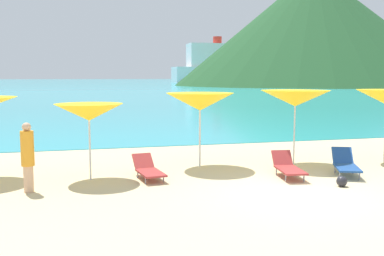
{
  "coord_description": "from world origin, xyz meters",
  "views": [
    {
      "loc": [
        -4.87,
        -9.21,
        2.72
      ],
      "look_at": [
        -1.56,
        3.52,
        1.2
      ],
      "focal_mm": 41.88,
      "sensor_mm": 36.0,
      "label": 1
    }
  ],
  "objects": [
    {
      "name": "ground_plane",
      "position": [
        0.0,
        10.0,
        -0.15
      ],
      "size": [
        50.0,
        100.0,
        0.3
      ],
      "primitive_type": "cube",
      "color": "beige"
    },
    {
      "name": "ocean_water",
      "position": [
        0.0,
        227.72,
        0.01
      ],
      "size": [
        650.0,
        440.0,
        0.02
      ],
      "primitive_type": "cube",
      "color": "#2DADBC",
      "rests_on": "ground_plane"
    },
    {
      "name": "headland_hill",
      "position": [
        65.76,
        115.67,
        17.48
      ],
      "size": [
        84.56,
        84.56,
        34.97
      ],
      "primitive_type": "cone",
      "color": "#235128",
      "rests_on": "ground_plane"
    },
    {
      "name": "umbrella_1",
      "position": [
        -4.55,
        2.75,
        1.79
      ],
      "size": [
        1.78,
        1.78,
        2.01
      ],
      "color": "silver",
      "rests_on": "ground_plane"
    },
    {
      "name": "umbrella_2",
      "position": [
        -1.29,
        3.65,
        1.96
      ],
      "size": [
        2.18,
        2.18,
        2.23
      ],
      "color": "silver",
      "rests_on": "ground_plane"
    },
    {
      "name": "umbrella_3",
      "position": [
        1.64,
        3.27,
        2.05
      ],
      "size": [
        2.23,
        2.23,
        2.3
      ],
      "color": "silver",
      "rests_on": "ground_plane"
    },
    {
      "name": "lounge_chair_0",
      "position": [
        -3.05,
        2.45,
        0.25
      ],
      "size": [
        0.74,
        1.55,
        0.58
      ],
      "rotation": [
        0.0,
        0.0,
        0.13
      ],
      "color": "#A53333",
      "rests_on": "ground_plane"
    },
    {
      "name": "lounge_chair_2",
      "position": [
        2.32,
        1.52,
        0.31
      ],
      "size": [
        1.13,
        1.64,
        0.68
      ],
      "rotation": [
        0.0,
        0.0,
        -0.4
      ],
      "color": "#1E478C",
      "rests_on": "ground_plane"
    },
    {
      "name": "lounge_chair_3",
      "position": [
        0.65,
        1.68,
        0.28
      ],
      "size": [
        0.77,
        1.56,
        0.63
      ],
      "rotation": [
        0.0,
        0.0,
        -0.15
      ],
      "color": "#A53333",
      "rests_on": "ground_plane"
    },
    {
      "name": "beachgoer_1",
      "position": [
        -6.0,
        1.75,
        0.88
      ],
      "size": [
        0.3,
        0.3,
        1.65
      ],
      "rotation": [
        0.0,
        0.0,
        3.58
      ],
      "color": "#DBAA84",
      "rests_on": "ground_plane"
    },
    {
      "name": "beach_ball",
      "position": [
        1.46,
        0.37,
        0.13
      ],
      "size": [
        0.27,
        0.27,
        0.27
      ],
      "primitive_type": "sphere",
      "color": "#26262D",
      "rests_on": "ground_plane"
    },
    {
      "name": "cruise_ship",
      "position": [
        59.73,
        173.18,
        7.26
      ],
      "size": [
        50.27,
        11.41,
        19.32
      ],
      "rotation": [
        0.0,
        0.0,
        0.02
      ],
      "color": "white",
      "rests_on": "ocean_water"
    }
  ]
}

